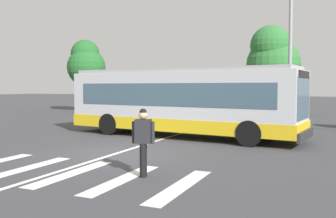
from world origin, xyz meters
name	(u,v)px	position (x,y,z in m)	size (l,w,h in m)	color
ground_plane	(118,154)	(0.00, 0.00, 0.00)	(160.00, 160.00, 0.00)	#3D3D42
city_transit_bus	(181,102)	(0.35, 4.89, 1.59)	(11.08, 3.91, 3.06)	black
pedestrian_crossing_street	(143,138)	(2.26, -2.48, 0.97)	(0.56, 0.36, 1.72)	black
parked_car_champagne	(206,106)	(-2.02, 16.03, 0.77)	(2.20, 4.64, 1.35)	black
parked_car_charcoal	(243,107)	(0.69, 16.29, 0.77)	(2.25, 4.66, 1.35)	black
parked_car_white	(281,108)	(3.39, 16.52, 0.77)	(2.35, 4.69, 1.35)	black
twin_arm_street_lamp	(291,17)	(4.38, 11.57, 6.17)	(4.19, 0.32, 10.23)	#939399
background_tree_left	(86,64)	(-13.75, 17.20, 4.34)	(3.43, 3.43, 6.48)	brown
background_tree_right	(272,59)	(2.36, 18.97, 4.38)	(4.11, 4.11, 6.94)	brown
crosswalk_painted_stripes	(72,173)	(0.39, -2.94, 0.00)	(6.60, 3.20, 0.01)	silver
lane_center_line	(143,145)	(-0.07, 2.00, 0.00)	(0.16, 24.00, 0.01)	silver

